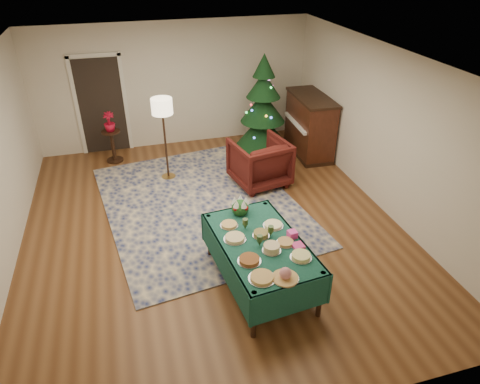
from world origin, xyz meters
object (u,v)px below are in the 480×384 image
object	(u,v)px
christmas_tree	(263,109)
piano	(310,126)
floor_lamp	(162,111)
potted_plant	(110,126)
armchair	(260,160)
side_table	(113,147)
buffet_table	(260,250)
gift_box	(292,234)

from	to	relation	value
christmas_tree	piano	world-z (taller)	christmas_tree
floor_lamp	potted_plant	xyz separation A→B (m)	(-1.01, 1.05, -0.58)
armchair	christmas_tree	size ratio (longest dim) A/B	0.47
floor_lamp	side_table	distance (m)	1.79
buffet_table	floor_lamp	distance (m)	3.58
floor_lamp	piano	xyz separation A→B (m)	(3.14, 0.32, -0.75)
gift_box	christmas_tree	size ratio (longest dim) A/B	0.05
gift_box	piano	size ratio (longest dim) A/B	0.08
buffet_table	armchair	world-z (taller)	armchair
armchair	side_table	world-z (taller)	armchair
armchair	side_table	xyz separation A→B (m)	(-2.67, 1.77, -0.16)
buffet_table	christmas_tree	xyz separation A→B (m)	(1.39, 4.10, 0.39)
side_table	piano	size ratio (longest dim) A/B	0.45
christmas_tree	buffet_table	bearing A→B (deg)	-108.76
christmas_tree	potted_plant	bearing A→B (deg)	173.92
gift_box	potted_plant	xyz separation A→B (m)	(-2.24, 4.46, 0.04)
floor_lamp	gift_box	bearing A→B (deg)	-70.09
side_table	piano	xyz separation A→B (m)	(4.15, -0.73, 0.30)
piano	buffet_table	bearing A→B (deg)	-122.20
piano	floor_lamp	bearing A→B (deg)	-174.21
potted_plant	christmas_tree	bearing A→B (deg)	-6.08
floor_lamp	armchair	bearing A→B (deg)	-23.46
floor_lamp	side_table	bearing A→B (deg)	133.89
potted_plant	side_table	bearing A→B (deg)	180.00
buffet_table	side_table	size ratio (longest dim) A/B	2.82
side_table	potted_plant	bearing A→B (deg)	0.00
armchair	side_table	bearing A→B (deg)	-44.52
potted_plant	piano	distance (m)	4.22
buffet_table	potted_plant	distance (m)	4.80
buffet_table	gift_box	distance (m)	0.47
side_table	piano	distance (m)	4.22
side_table	christmas_tree	distance (m)	3.28
buffet_table	christmas_tree	bearing A→B (deg)	71.24
potted_plant	piano	size ratio (longest dim) A/B	0.27
gift_box	armchair	distance (m)	2.74
armchair	christmas_tree	bearing A→B (deg)	-121.38
potted_plant	christmas_tree	size ratio (longest dim) A/B	0.19
floor_lamp	side_table	world-z (taller)	floor_lamp
floor_lamp	christmas_tree	xyz separation A→B (m)	(2.20, 0.70, -0.42)
christmas_tree	piano	size ratio (longest dim) A/B	1.41
gift_box	potted_plant	world-z (taller)	potted_plant
side_table	potted_plant	world-z (taller)	potted_plant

